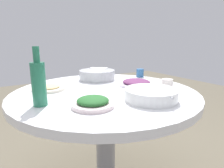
% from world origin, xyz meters
% --- Properties ---
extents(round_dining_table, '(1.17, 1.17, 0.76)m').
position_xyz_m(round_dining_table, '(0.00, 0.00, 0.65)').
color(round_dining_table, '#99999E').
rests_on(round_dining_table, ground).
extents(rice_bowl, '(0.29, 0.29, 0.09)m').
position_xyz_m(rice_bowl, '(0.33, -0.11, 0.80)').
color(rice_bowl, '#B2B5BA').
rests_on(rice_bowl, round_dining_table).
extents(soup_bowl, '(0.31, 0.28, 0.06)m').
position_xyz_m(soup_bowl, '(-0.31, -0.11, 0.79)').
color(soup_bowl, white).
rests_on(soup_bowl, round_dining_table).
extents(dish_noodles, '(0.21, 0.21, 0.03)m').
position_xyz_m(dish_noodles, '(0.20, 0.31, 0.77)').
color(dish_noodles, silver).
rests_on(dish_noodles, round_dining_table).
extents(dish_greens, '(0.21, 0.21, 0.05)m').
position_xyz_m(dish_greens, '(-0.24, 0.20, 0.78)').
color(dish_greens, silver).
rests_on(dish_greens, round_dining_table).
extents(dish_eggplant, '(0.24, 0.24, 0.05)m').
position_xyz_m(dish_eggplant, '(-0.01, -0.25, 0.78)').
color(dish_eggplant, silver).
rests_on(dish_eggplant, round_dining_table).
extents(green_bottle, '(0.07, 0.07, 0.29)m').
position_xyz_m(green_bottle, '(-0.09, 0.42, 0.87)').
color(green_bottle, '#277554').
rests_on(green_bottle, round_dining_table).
extents(tea_cup_near, '(0.07, 0.07, 0.06)m').
position_xyz_m(tea_cup_near, '(-0.16, -0.39, 0.79)').
color(tea_cup_near, silver).
rests_on(tea_cup_near, round_dining_table).
extents(tea_cup_far, '(0.06, 0.06, 0.07)m').
position_xyz_m(tea_cup_far, '(0.24, -0.49, 0.79)').
color(tea_cup_far, '#2E5E93').
rests_on(tea_cup_far, round_dining_table).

